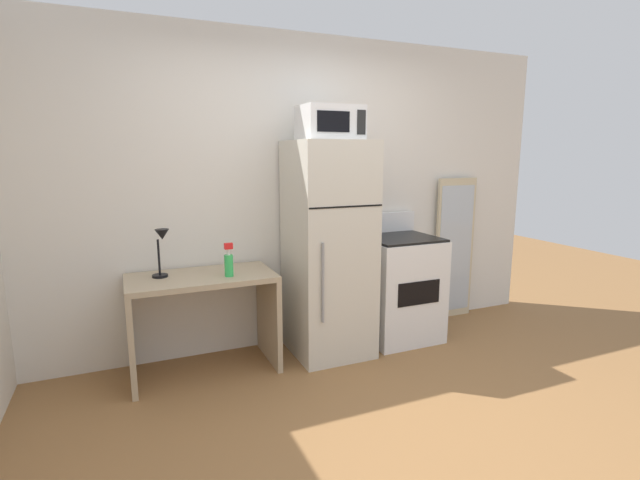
% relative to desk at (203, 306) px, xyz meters
% --- Properties ---
extents(ground_plane, '(12.00, 12.00, 0.00)m').
position_rel_desk_xyz_m(ground_plane, '(0.87, -1.35, -0.52)').
color(ground_plane, olive).
extents(wall_back_white, '(5.00, 0.10, 2.60)m').
position_rel_desk_xyz_m(wall_back_white, '(0.87, 0.35, 0.78)').
color(wall_back_white, silver).
rests_on(wall_back_white, ground).
extents(desk, '(1.06, 0.57, 0.75)m').
position_rel_desk_xyz_m(desk, '(0.00, 0.00, 0.00)').
color(desk, tan).
rests_on(desk, ground).
extents(desk_lamp, '(0.14, 0.12, 0.35)m').
position_rel_desk_xyz_m(desk_lamp, '(-0.26, 0.05, 0.47)').
color(desk_lamp, black).
rests_on(desk_lamp, desk).
extents(spray_bottle, '(0.06, 0.06, 0.25)m').
position_rel_desk_xyz_m(spray_bottle, '(0.18, -0.11, 0.33)').
color(spray_bottle, green).
rests_on(spray_bottle, desk).
extents(refrigerator, '(0.61, 0.66, 1.73)m').
position_rel_desk_xyz_m(refrigerator, '(1.02, -0.04, 0.35)').
color(refrigerator, beige).
rests_on(refrigerator, ground).
extents(microwave, '(0.46, 0.35, 0.26)m').
position_rel_desk_xyz_m(microwave, '(1.02, -0.06, 1.35)').
color(microwave, silver).
rests_on(microwave, refrigerator).
extents(oven_range, '(0.63, 0.61, 1.10)m').
position_rel_desk_xyz_m(oven_range, '(1.71, -0.01, -0.05)').
color(oven_range, white).
rests_on(oven_range, ground).
extents(leaning_mirror, '(0.44, 0.03, 1.40)m').
position_rel_desk_xyz_m(leaning_mirror, '(2.52, 0.24, 0.18)').
color(leaning_mirror, '#C6B793').
rests_on(leaning_mirror, ground).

